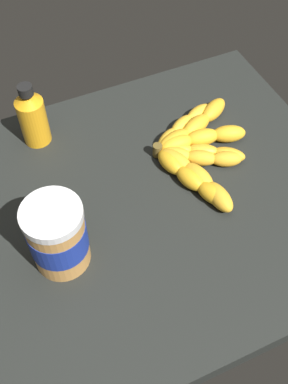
# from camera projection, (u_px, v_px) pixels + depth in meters

# --- Properties ---
(ground_plane) EXTENTS (0.87, 0.69, 0.05)m
(ground_plane) POSITION_uv_depth(u_px,v_px,m) (138.00, 210.00, 0.93)
(ground_plane) COLOR black
(banana_bunch) EXTENTS (0.23, 0.29, 0.04)m
(banana_bunch) POSITION_uv_depth(u_px,v_px,m) (196.00, 151.00, 0.97)
(banana_bunch) COLOR gold
(banana_bunch) RESTS_ON ground_plane
(peanut_butter_jar) EXTENTS (0.10, 0.10, 0.15)m
(peanut_butter_jar) POSITION_uv_depth(u_px,v_px,m) (57.00, 236.00, 0.78)
(peanut_butter_jar) COLOR #BF8442
(peanut_butter_jar) RESTS_ON ground_plane
(honey_bottle) EXTENTS (0.06, 0.06, 0.15)m
(honey_bottle) POSITION_uv_depth(u_px,v_px,m) (32.00, 117.00, 0.96)
(honey_bottle) COLOR orange
(honey_bottle) RESTS_ON ground_plane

